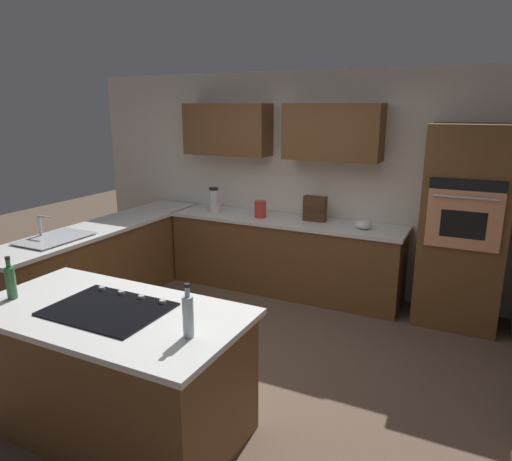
{
  "coord_description": "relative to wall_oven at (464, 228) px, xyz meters",
  "views": [
    {
      "loc": [
        -2.0,
        3.28,
        2.2
      ],
      "look_at": [
        0.04,
        -0.84,
        0.98
      ],
      "focal_mm": 32.94,
      "sensor_mm": 36.0,
      "label": 1
    }
  ],
  "objects": [
    {
      "name": "blender",
      "position": [
        2.9,
        0.03,
        0.01
      ],
      "size": [
        0.15,
        0.15,
        0.31
      ],
      "color": "beige",
      "rests_on": "countertop_back"
    },
    {
      "name": "oil_bottle",
      "position": [
        2.72,
        3.02,
        0.0
      ],
      "size": [
        0.07,
        0.07,
        0.31
      ],
      "color": "#336B38",
      "rests_on": "island_top"
    },
    {
      "name": "countertop_side",
      "position": [
        3.67,
        1.17,
        -0.14
      ],
      "size": [
        0.64,
        2.94,
        0.04
      ],
      "primitive_type": "cube",
      "color": "silver",
      "rests_on": "lower_cabinets_side"
    },
    {
      "name": "countertop_back",
      "position": [
        1.95,
        -0.0,
        -0.14
      ],
      "size": [
        2.84,
        0.64,
        0.04
      ],
      "primitive_type": "cube",
      "color": "silver",
      "rests_on": "lower_cabinets_back"
    },
    {
      "name": "mixing_bowl",
      "position": [
        1.0,
        0.03,
        -0.07
      ],
      "size": [
        0.18,
        0.18,
        0.1
      ],
      "primitive_type": "ellipsoid",
      "color": "white",
      "rests_on": "countertop_back"
    },
    {
      "name": "lower_cabinets_back",
      "position": [
        1.95,
        -0.0,
        -0.59
      ],
      "size": [
        2.8,
        0.6,
        0.86
      ],
      "primitive_type": "cube",
      "color": "brown",
      "rests_on": "ground"
    },
    {
      "name": "sink_unit",
      "position": [
        3.68,
        1.83,
        -0.1
      ],
      "size": [
        0.46,
        0.7,
        0.23
      ],
      "color": "#515456",
      "rests_on": "countertop_side"
    },
    {
      "name": "lower_cabinets_side",
      "position": [
        3.67,
        1.17,
        -0.59
      ],
      "size": [
        0.6,
        2.9,
        0.86
      ],
      "primitive_type": "cube",
      "color": "brown",
      "rests_on": "ground"
    },
    {
      "name": "cooktop",
      "position": [
        1.99,
        2.87,
        -0.12
      ],
      "size": [
        0.76,
        0.56,
        0.03
      ],
      "color": "black",
      "rests_on": "island_top"
    },
    {
      "name": "second_bottle",
      "position": [
        1.3,
        2.94,
        0.01
      ],
      "size": [
        0.07,
        0.07,
        0.33
      ],
      "color": "silver",
      "rests_on": "island_top"
    },
    {
      "name": "wall_oven",
      "position": [
        0.0,
        0.0,
        0.0
      ],
      "size": [
        0.8,
        0.66,
        2.04
      ],
      "color": "brown",
      "rests_on": "ground"
    },
    {
      "name": "ground_plane",
      "position": [
        1.85,
        1.72,
        -1.02
      ],
      "size": [
        14.0,
        14.0,
        0.0
      ],
      "primitive_type": "plane",
      "color": "brown"
    },
    {
      "name": "island_base",
      "position": [
        1.99,
        2.87,
        -0.59
      ],
      "size": [
        1.77,
        0.89,
        0.86
      ],
      "primitive_type": "cube",
      "color": "brown",
      "rests_on": "ground"
    },
    {
      "name": "kettle",
      "position": [
        2.25,
        0.03,
        -0.02
      ],
      "size": [
        0.14,
        0.14,
        0.2
      ],
      "primitive_type": "cylinder",
      "color": "red",
      "rests_on": "countertop_back"
    },
    {
      "name": "island_top",
      "position": [
        1.99,
        2.87,
        -0.14
      ],
      "size": [
        1.85,
        0.97,
        0.04
      ],
      "primitive_type": "cube",
      "color": "silver",
      "rests_on": "island_base"
    },
    {
      "name": "wall_back",
      "position": [
        1.91,
        -0.33,
        0.42
      ],
      "size": [
        6.0,
        0.44,
        2.6
      ],
      "color": "silver",
      "rests_on": "ground"
    },
    {
      "name": "spice_rack",
      "position": [
        1.6,
        -0.08,
        0.02
      ],
      "size": [
        0.27,
        0.11,
        0.29
      ],
      "color": "#472B19",
      "rests_on": "countertop_back"
    }
  ]
}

